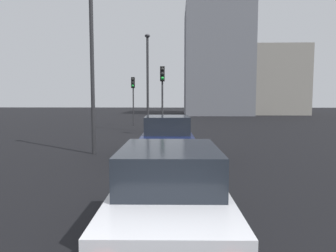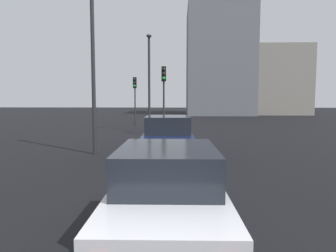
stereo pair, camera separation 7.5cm
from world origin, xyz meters
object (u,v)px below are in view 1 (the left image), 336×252
(car_navy_lead, at_px, (167,137))
(traffic_light_near_left, at_px, (162,86))
(traffic_light_near_right, at_px, (133,91))
(car_white_second, at_px, (170,191))
(street_lamp_far, at_px, (148,74))
(street_lamp_kerbside, at_px, (92,40))

(car_navy_lead, xyz_separation_m, traffic_light_near_left, (6.87, 0.52, 2.28))
(car_navy_lead, distance_m, traffic_light_near_right, 14.37)
(car_white_second, xyz_separation_m, street_lamp_far, (16.21, 1.91, 3.24))
(car_navy_lead, height_order, traffic_light_near_right, traffic_light_near_right)
(street_lamp_kerbside, xyz_separation_m, street_lamp_far, (8.68, -1.44, -0.71))
(car_white_second, height_order, street_lamp_kerbside, street_lamp_kerbside)
(street_lamp_kerbside, bearing_deg, car_white_second, -156.04)
(street_lamp_kerbside, bearing_deg, traffic_light_near_right, 0.98)
(car_navy_lead, relative_size, traffic_light_near_left, 1.13)
(car_navy_lead, height_order, street_lamp_far, street_lamp_far)
(car_white_second, distance_m, traffic_light_near_right, 21.22)
(traffic_light_near_left, bearing_deg, car_navy_lead, 0.75)
(car_white_second, xyz_separation_m, traffic_light_near_right, (20.80, 3.57, 2.21))
(traffic_light_near_right, height_order, street_lamp_kerbside, street_lamp_kerbside)
(traffic_light_near_left, distance_m, street_lamp_kerbside, 7.01)
(car_navy_lead, xyz_separation_m, car_white_second, (-6.99, -0.26, -0.05))
(traffic_light_near_left, bearing_deg, traffic_light_near_right, -161.65)
(traffic_light_near_left, xyz_separation_m, traffic_light_near_right, (6.95, 2.79, -0.11))
(car_navy_lead, relative_size, car_white_second, 1.04)
(car_white_second, relative_size, traffic_light_near_right, 1.12)
(car_navy_lead, height_order, street_lamp_kerbside, street_lamp_kerbside)
(car_navy_lead, distance_m, street_lamp_kerbside, 5.00)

